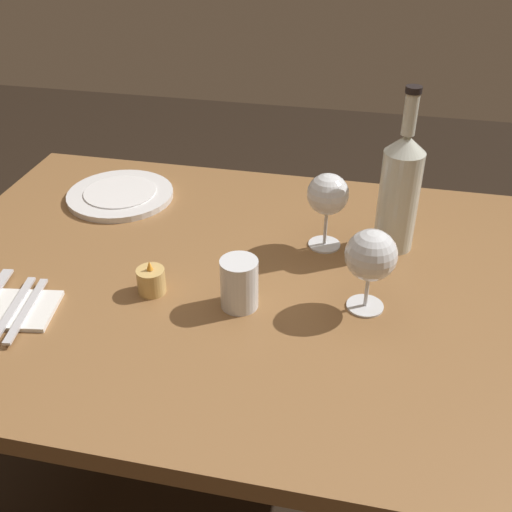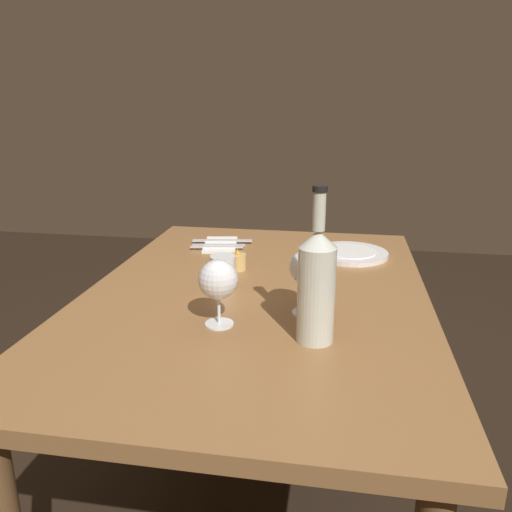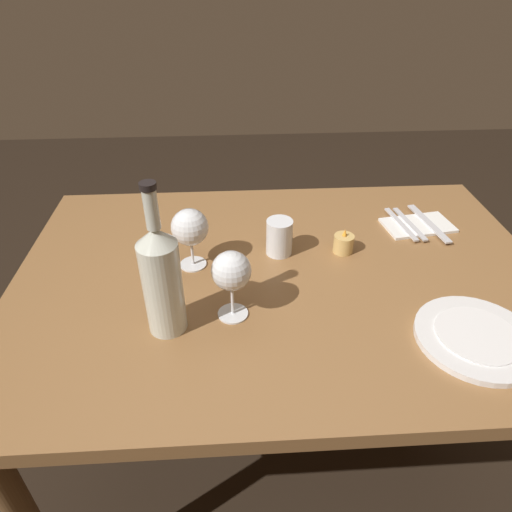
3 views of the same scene
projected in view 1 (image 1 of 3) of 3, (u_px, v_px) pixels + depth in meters
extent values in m
plane|color=black|center=(252.00, 512.00, 1.58)|extent=(6.00, 6.00, 0.00)
cube|color=olive|center=(251.00, 284.00, 1.18)|extent=(1.30, 0.90, 0.04)
cylinder|color=brown|center=(502.00, 344.00, 1.60)|extent=(0.06, 0.06, 0.70)
cylinder|color=brown|center=(86.00, 288.00, 1.80)|extent=(0.06, 0.06, 0.70)
cylinder|color=white|center=(365.00, 306.00, 1.10)|extent=(0.07, 0.07, 0.00)
cylinder|color=white|center=(367.00, 289.00, 1.08)|extent=(0.01, 0.01, 0.07)
sphere|color=white|center=(371.00, 255.00, 1.04)|extent=(0.09, 0.09, 0.09)
cylinder|color=beige|center=(371.00, 255.00, 1.04)|extent=(0.07, 0.07, 0.03)
cylinder|color=white|center=(324.00, 244.00, 1.27)|extent=(0.07, 0.07, 0.00)
cylinder|color=white|center=(325.00, 227.00, 1.24)|extent=(0.01, 0.01, 0.08)
sphere|color=white|center=(328.00, 194.00, 1.20)|extent=(0.08, 0.08, 0.08)
cylinder|color=beige|center=(328.00, 196.00, 1.21)|extent=(0.06, 0.06, 0.02)
cylinder|color=silver|center=(398.00, 201.00, 1.21)|extent=(0.08, 0.08, 0.21)
cone|color=silver|center=(406.00, 143.00, 1.15)|extent=(0.08, 0.08, 0.03)
cylinder|color=silver|center=(410.00, 114.00, 1.11)|extent=(0.03, 0.03, 0.08)
cylinder|color=black|center=(414.00, 90.00, 1.09)|extent=(0.03, 0.03, 0.01)
cylinder|color=white|center=(237.00, 283.00, 1.08)|extent=(0.07, 0.07, 0.09)
cylinder|color=silver|center=(237.00, 295.00, 1.09)|extent=(0.06, 0.06, 0.04)
cylinder|color=#DBB266|center=(151.00, 281.00, 1.12)|extent=(0.05, 0.05, 0.05)
cylinder|color=white|center=(152.00, 283.00, 1.13)|extent=(0.04, 0.04, 0.03)
cone|color=#F99E2D|center=(149.00, 265.00, 1.10)|extent=(0.01, 0.01, 0.02)
cylinder|color=white|center=(120.00, 195.00, 1.44)|extent=(0.25, 0.25, 0.01)
cylinder|color=white|center=(120.00, 192.00, 1.44)|extent=(0.17, 0.17, 0.00)
cube|color=white|center=(1.00, 309.00, 1.09)|extent=(0.20, 0.14, 0.01)
cube|color=silver|center=(13.00, 308.00, 1.08)|extent=(0.04, 0.18, 0.00)
cube|color=silver|center=(26.00, 310.00, 1.07)|extent=(0.04, 0.18, 0.00)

